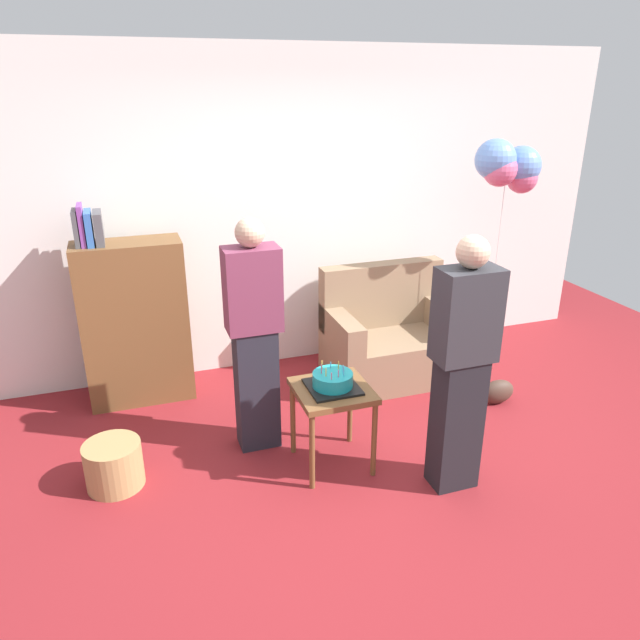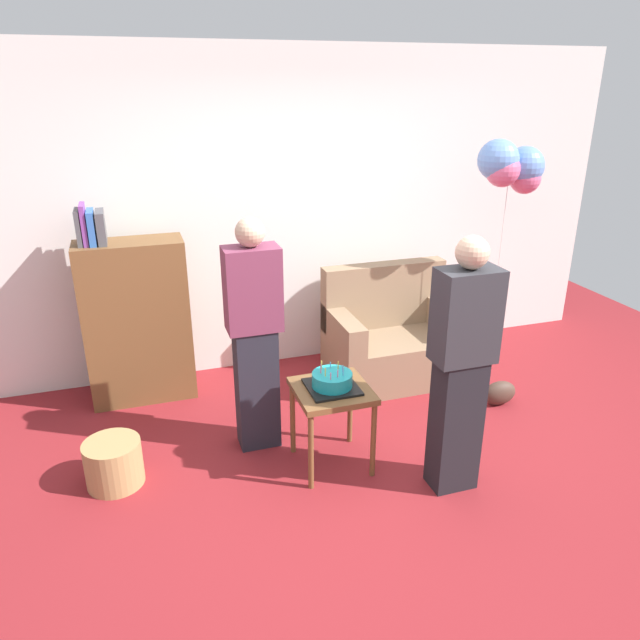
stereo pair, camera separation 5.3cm
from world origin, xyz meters
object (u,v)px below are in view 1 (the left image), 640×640
balloon_bunch (509,166)px  side_table (332,400)px  birthday_cake (333,381)px  couch (390,339)px  bookshelf (134,321)px  person_holding_cake (462,366)px  wicker_basket (114,465)px  person_blowing_candles (254,336)px  handbag (498,392)px

balloon_bunch → side_table: bearing=-154.1°
side_table → birthday_cake: (-0.00, 0.00, 0.14)m
couch → bookshelf: 2.12m
person_holding_cake → wicker_basket: (-2.04, 0.67, -0.68)m
person_blowing_candles → wicker_basket: bearing=-166.9°
bookshelf → handbag: (2.68, -1.03, -0.57)m
couch → bookshelf: (-2.07, 0.29, 0.33)m
couch → balloon_bunch: balloon_bunch is taller
bookshelf → couch: bearing=-8.1°
side_table → birthday_cake: size_ratio=1.79×
person_blowing_candles → wicker_basket: 1.21m
bookshelf → person_holding_cake: size_ratio=0.98×
side_table → couch: bearing=49.3°
person_blowing_candles → wicker_basket: (-0.98, -0.17, -0.68)m
couch → balloon_bunch: (0.86, -0.20, 1.44)m
side_table → person_holding_cake: bearing=-34.3°
handbag → couch: bearing=129.8°
side_table → handbag: size_ratio=2.05×
bookshelf → handbag: bookshelf is taller
wicker_basket → person_holding_cake: bearing=-18.2°
balloon_bunch → bookshelf: bearing=170.4°
birthday_cake → balloon_bunch: (1.78, 0.87, 1.16)m
bookshelf → birthday_cake: bearing=-49.7°
wicker_basket → side_table: bearing=-9.3°
person_holding_cake → wicker_basket: 2.26m
birthday_cake → wicker_basket: size_ratio=0.89×
person_holding_cake → bookshelf: bearing=-57.8°
side_table → person_blowing_candles: size_ratio=0.35×
birthday_cake → person_holding_cake: person_holding_cake is taller
side_table → bookshelf: bearing=130.3°
side_table → handbag: side_table is taller
person_blowing_candles → person_holding_cake: size_ratio=1.00×
person_holding_cake → person_blowing_candles: bearing=-51.2°
couch → person_blowing_candles: size_ratio=0.67×
side_table → balloon_bunch: bearing=25.9°
birthday_cake → side_table: bearing=-30.5°
person_holding_cake → wicker_basket: person_holding_cake is taller
bookshelf → side_table: size_ratio=2.78×
handbag → person_blowing_candles: bearing=178.0°
bookshelf → person_blowing_candles: person_blowing_candles is taller
couch → person_blowing_candles: (-1.33, -0.67, 0.49)m
wicker_basket → handbag: bearing=2.0°
birthday_cake → handbag: bearing=12.1°
bookshelf → wicker_basket: bearing=-101.9°
person_blowing_candles → couch: bearing=30.0°
person_blowing_candles → birthday_cake: bearing=-40.8°
person_holding_cake → birthday_cake: bearing=-47.0°
bookshelf → person_holding_cake: person_holding_cake is taller
person_blowing_candles → balloon_bunch: size_ratio=0.81×
wicker_basket → balloon_bunch: 3.62m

